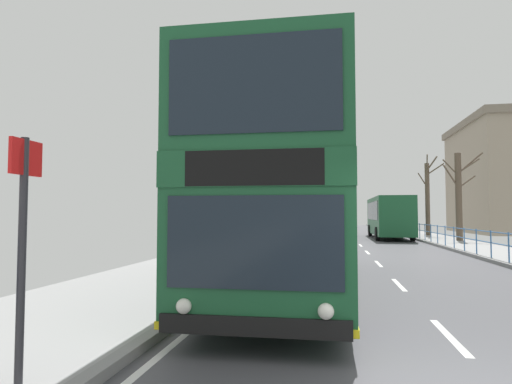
{
  "coord_description": "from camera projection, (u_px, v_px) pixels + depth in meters",
  "views": [
    {
      "loc": [
        -1.75,
        -4.34,
        1.84
      ],
      "look_at": [
        -3.18,
        3.88,
        2.27
      ],
      "focal_mm": 30.01,
      "sensor_mm": 36.0,
      "label": 1
    }
  ],
  "objects": [
    {
      "name": "bus_stop_sign_near",
      "position": [
        23.0,
        231.0,
        4.26
      ],
      "size": [
        0.08,
        0.44,
        2.47
      ],
      "color": "#2D2D33",
      "rests_on": "ground"
    },
    {
      "name": "background_bus_far_lane",
      "position": [
        389.0,
        216.0,
        32.81
      ],
      "size": [
        2.69,
        9.87,
        3.11
      ],
      "color": "#19512D",
      "rests_on": "ground"
    },
    {
      "name": "bare_tree_far_01",
      "position": [
        428.0,
        196.0,
        34.87
      ],
      "size": [
        1.91,
        1.83,
        6.43
      ],
      "color": "brown",
      "rests_on": "ground"
    },
    {
      "name": "pedestrian_railing_far_kerb",
      "position": [
        464.0,
        235.0,
        20.09
      ],
      "size": [
        0.05,
        33.97,
        1.07
      ],
      "color": "#386BA8",
      "rests_on": "ground"
    },
    {
      "name": "bare_tree_far_00",
      "position": [
        459.0,
        195.0,
        27.86
      ],
      "size": [
        2.52,
        0.75,
        5.71
      ],
      "color": "brown",
      "rests_on": "ground"
    },
    {
      "name": "double_decker_bus_main",
      "position": [
        290.0,
        195.0,
        10.9
      ],
      "size": [
        2.82,
        11.36,
        4.43
      ],
      "color": "#19512D",
      "rests_on": "ground"
    }
  ]
}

